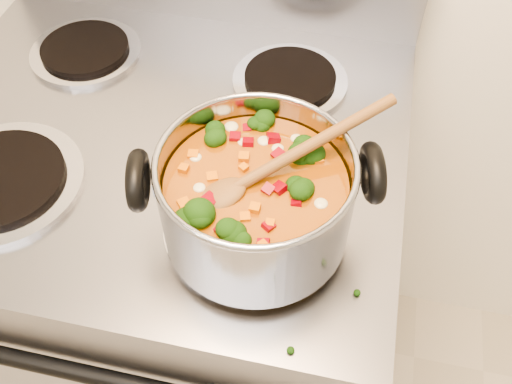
% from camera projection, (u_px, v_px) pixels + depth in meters
% --- Properties ---
extents(electric_range, '(0.74, 0.67, 1.08)m').
position_uv_depth(electric_range, '(187.00, 281.00, 1.20)').
color(electric_range, gray).
rests_on(electric_range, ground).
extents(stockpot, '(0.29, 0.23, 0.14)m').
position_uv_depth(stockpot, '(256.00, 198.00, 0.67)').
color(stockpot, '#93939A').
rests_on(stockpot, electric_range).
extents(wooden_spoon, '(0.22, 0.18, 0.08)m').
position_uv_depth(wooden_spoon, '(266.00, 170.00, 0.64)').
color(wooden_spoon, brown).
rests_on(wooden_spoon, stockpot).
extents(cooktop_crumbs, '(0.25, 0.11, 0.01)m').
position_uv_depth(cooktop_crumbs, '(249.00, 314.00, 0.66)').
color(cooktop_crumbs, black).
rests_on(cooktop_crumbs, electric_range).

